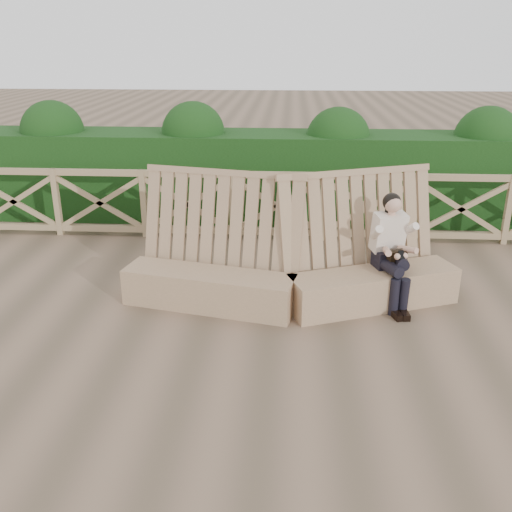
{
  "coord_description": "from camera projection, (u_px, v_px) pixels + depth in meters",
  "views": [
    {
      "loc": [
        0.2,
        -5.2,
        3.08
      ],
      "look_at": [
        -0.14,
        0.4,
        0.9
      ],
      "focal_mm": 40.0,
      "sensor_mm": 36.0,
      "label": 1
    }
  ],
  "objects": [
    {
      "name": "ground",
      "position": [
        267.0,
        350.0,
        5.97
      ],
      "size": [
        60.0,
        60.0,
        0.0
      ],
      "primitive_type": "plane",
      "color": "brown",
      "rests_on": "ground"
    },
    {
      "name": "bench",
      "position": [
        291.0,
        273.0,
        6.89
      ],
      "size": [
        4.09,
        1.45,
        1.58
      ],
      "rotation": [
        0.0,
        0.0,
        0.11
      ],
      "color": "#8F7152",
      "rests_on": "ground"
    },
    {
      "name": "woman",
      "position": [
        392.0,
        246.0,
        6.79
      ],
      "size": [
        0.49,
        0.85,
        1.36
      ],
      "rotation": [
        0.0,
        0.0,
        0.31
      ],
      "color": "black",
      "rests_on": "ground"
    },
    {
      "name": "guardrail",
      "position": [
        277.0,
        206.0,
        9.02
      ],
      "size": [
        10.1,
        0.09,
        1.1
      ],
      "color": "#8A7550",
      "rests_on": "ground"
    },
    {
      "name": "hedge",
      "position": [
        279.0,
        176.0,
        10.07
      ],
      "size": [
        12.0,
        1.2,
        1.5
      ],
      "primitive_type": "cube",
      "color": "black",
      "rests_on": "ground"
    }
  ]
}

